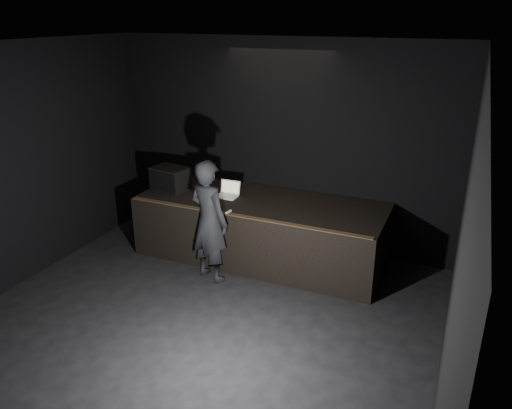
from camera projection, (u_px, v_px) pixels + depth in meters
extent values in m
plane|color=black|center=(173.00, 351.00, 6.07)|extent=(7.00, 7.00, 0.00)
cube|color=black|center=(279.00, 145.00, 8.43)|extent=(6.00, 0.10, 3.50)
cube|color=black|center=(456.00, 272.00, 4.32)|extent=(0.10, 7.00, 3.50)
cube|color=black|center=(151.00, 51.00, 4.80)|extent=(6.00, 7.00, 0.04)
cube|color=black|center=(261.00, 229.00, 8.22)|extent=(4.00, 1.50, 1.00)
cube|color=brown|center=(242.00, 216.00, 7.43)|extent=(3.92, 0.10, 0.01)
cube|color=black|center=(170.00, 179.00, 8.48)|extent=(0.64, 0.50, 0.39)
cube|color=black|center=(162.00, 182.00, 8.31)|extent=(0.55, 0.10, 0.33)
cylinder|color=black|center=(213.00, 188.00, 8.58)|extent=(0.70, 0.52, 0.02)
cube|color=silver|center=(226.00, 197.00, 8.20)|extent=(0.35, 0.25, 0.02)
cube|color=silver|center=(226.00, 196.00, 8.20)|extent=(0.30, 0.15, 0.00)
cube|color=silver|center=(230.00, 187.00, 8.29)|extent=(0.35, 0.08, 0.23)
cube|color=gold|center=(230.00, 187.00, 8.28)|extent=(0.31, 0.06, 0.18)
cylinder|color=silver|center=(208.00, 194.00, 8.09)|extent=(0.07, 0.07, 0.17)
cylinder|color=navy|center=(208.00, 194.00, 8.09)|extent=(0.07, 0.07, 0.07)
cylinder|color=maroon|center=(208.00, 196.00, 8.11)|extent=(0.07, 0.07, 0.01)
cylinder|color=white|center=(232.00, 193.00, 8.24)|extent=(0.08, 0.08, 0.10)
cube|color=white|center=(229.00, 212.00, 7.57)|extent=(0.04, 0.14, 0.03)
imported|color=black|center=(209.00, 221.00, 7.41)|extent=(0.79, 0.64, 1.89)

